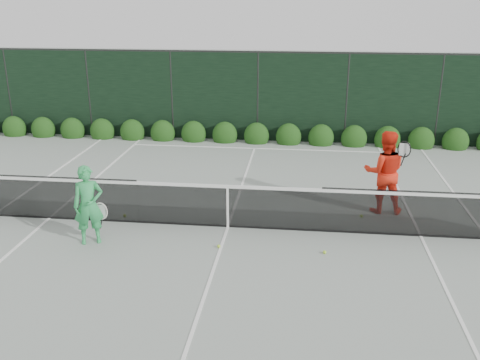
# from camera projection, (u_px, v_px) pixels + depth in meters

# --- Properties ---
(ground) EXTENTS (80.00, 80.00, 0.00)m
(ground) POSITION_uv_depth(u_px,v_px,m) (228.00, 227.00, 11.73)
(ground) COLOR gray
(ground) RESTS_ON ground
(tennis_net) EXTENTS (12.90, 0.10, 1.07)m
(tennis_net) POSITION_uv_depth(u_px,v_px,m) (227.00, 204.00, 11.56)
(tennis_net) COLOR black
(tennis_net) RESTS_ON ground
(player_woman) EXTENTS (0.70, 0.59, 1.64)m
(player_woman) POSITION_uv_depth(u_px,v_px,m) (89.00, 205.00, 10.75)
(player_woman) COLOR green
(player_woman) RESTS_ON ground
(player_man) EXTENTS (0.97, 0.74, 1.94)m
(player_man) POSITION_uv_depth(u_px,v_px,m) (384.00, 172.00, 12.28)
(player_man) COLOR red
(player_man) RESTS_ON ground
(court_lines) EXTENTS (11.03, 23.83, 0.01)m
(court_lines) POSITION_uv_depth(u_px,v_px,m) (228.00, 227.00, 11.73)
(court_lines) COLOR white
(court_lines) RESTS_ON ground
(windscreen_fence) EXTENTS (32.00, 21.07, 3.06)m
(windscreen_fence) POSITION_uv_depth(u_px,v_px,m) (204.00, 210.00, 8.69)
(windscreen_fence) COLOR black
(windscreen_fence) RESTS_ON ground
(hedge_row) EXTENTS (31.66, 0.65, 0.94)m
(hedge_row) POSITION_uv_depth(u_px,v_px,m) (256.00, 136.00, 18.36)
(hedge_row) COLOR #113B10
(hedge_row) RESTS_ON ground
(tennis_balls) EXTENTS (5.99, 2.00, 0.07)m
(tennis_balls) POSITION_uv_depth(u_px,v_px,m) (223.00, 228.00, 11.60)
(tennis_balls) COLOR #B1E232
(tennis_balls) RESTS_ON ground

